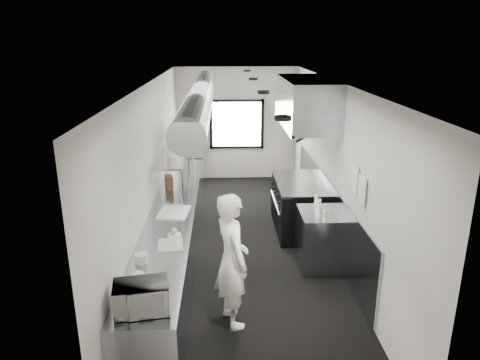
{
  "coord_description": "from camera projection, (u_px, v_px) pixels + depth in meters",
  "views": [
    {
      "loc": [
        -0.35,
        -6.99,
        3.47
      ],
      "look_at": [
        -0.08,
        -0.2,
        1.28
      ],
      "focal_mm": 33.23,
      "sensor_mm": 36.0,
      "label": 1
    }
  ],
  "objects": [
    {
      "name": "wall_back",
      "position": [
        237.0,
        124.0,
        11.1
      ],
      "size": [
        3.0,
        0.02,
        2.8
      ],
      "primitive_type": "cube",
      "color": "beige",
      "rests_on": "floor"
    },
    {
      "name": "wall_right",
      "position": [
        335.0,
        168.0,
        7.35
      ],
      "size": [
        0.02,
        8.0,
        2.8
      ],
      "primitive_type": "cube",
      "color": "beige",
      "rests_on": "floor"
    },
    {
      "name": "wall_cladding",
      "position": [
        326.0,
        209.0,
        7.9
      ],
      "size": [
        0.03,
        5.5,
        1.1
      ],
      "primitive_type": "cube",
      "color": "#949AA2",
      "rests_on": "wall_right"
    },
    {
      "name": "notice_sheet_b",
      "position": [
        362.0,
        191.0,
        5.83
      ],
      "size": [
        0.02,
        0.28,
        0.38
      ],
      "primitive_type": "cube",
      "color": "silver",
      "rests_on": "wall_right"
    },
    {
      "name": "range",
      "position": [
        298.0,
        206.0,
        8.28
      ],
      "size": [
        0.88,
        1.6,
        0.94
      ],
      "color": "black",
      "rests_on": "floor"
    },
    {
      "name": "bottle_station",
      "position": [
        320.0,
        239.0,
        6.96
      ],
      "size": [
        0.65,
        0.8,
        0.9
      ],
      "primitive_type": "cube",
      "color": "#949AA2",
      "rests_on": "floor"
    },
    {
      "name": "pastry",
      "position": [
        174.0,
        231.0,
        6.02
      ],
      "size": [
        0.09,
        0.09,
        0.09
      ],
      "primitive_type": "sphere",
      "color": "tan",
      "rests_on": "small_plate"
    },
    {
      "name": "floor",
      "position": [
        244.0,
        246.0,
        7.72
      ],
      "size": [
        3.0,
        8.0,
        0.01
      ],
      "primitive_type": "cube",
      "color": "black",
      "rests_on": "ground"
    },
    {
      "name": "cutting_board",
      "position": [
        174.0,
        212.0,
        6.81
      ],
      "size": [
        0.49,
        0.62,
        0.02
      ],
      "primitive_type": "cube",
      "rotation": [
        0.0,
        0.0,
        -0.11
      ],
      "color": "silver",
      "rests_on": "prep_counter"
    },
    {
      "name": "hvac_duct",
      "position": [
        201.0,
        96.0,
        7.3
      ],
      "size": [
        0.4,
        6.4,
        0.4
      ],
      "primitive_type": "cylinder",
      "rotation": [
        1.57,
        0.0,
        0.0
      ],
      "color": "gray",
      "rests_on": "ceiling"
    },
    {
      "name": "microwave",
      "position": [
        141.0,
        297.0,
        4.33
      ],
      "size": [
        0.55,
        0.45,
        0.3
      ],
      "primitive_type": "imported",
      "rotation": [
        0.0,
        0.0,
        0.17
      ],
      "color": "silver",
      "rests_on": "prep_counter"
    },
    {
      "name": "squeeze_bottle_a",
      "position": [
        325.0,
        215.0,
        6.49
      ],
      "size": [
        0.06,
        0.06,
        0.17
      ],
      "primitive_type": "cylinder",
      "rotation": [
        0.0,
        0.0,
        -0.06
      ],
      "color": "silver",
      "rests_on": "bottle_station"
    },
    {
      "name": "squeeze_bottle_b",
      "position": [
        319.0,
        211.0,
        6.62
      ],
      "size": [
        0.09,
        0.09,
        0.2
      ],
      "primitive_type": "cylinder",
      "rotation": [
        0.0,
        0.0,
        -0.42
      ],
      "color": "silver",
      "rests_on": "bottle_station"
    },
    {
      "name": "far_work_table",
      "position": [
        190.0,
        170.0,
        10.59
      ],
      "size": [
        0.7,
        1.2,
        0.9
      ],
      "primitive_type": "cube",
      "color": "#949AA2",
      "rests_on": "floor"
    },
    {
      "name": "wall_left",
      "position": [
        153.0,
        170.0,
        7.24
      ],
      "size": [
        0.02,
        8.0,
        2.8
      ],
      "primitive_type": "cube",
      "color": "beige",
      "rests_on": "floor"
    },
    {
      "name": "newspaper",
      "position": [
        171.0,
        244.0,
        5.76
      ],
      "size": [
        0.36,
        0.43,
        0.01
      ],
      "primitive_type": "cube",
      "rotation": [
        0.0,
        0.0,
        0.11
      ],
      "color": "silver",
      "rests_on": "prep_counter"
    },
    {
      "name": "small_plate",
      "position": [
        174.0,
        235.0,
        6.04
      ],
      "size": [
        0.21,
        0.21,
        0.02
      ],
      "primitive_type": "cylinder",
      "rotation": [
        0.0,
        0.0,
        0.13
      ],
      "color": "white",
      "rests_on": "prep_counter"
    },
    {
      "name": "squeeze_bottle_d",
      "position": [
        319.0,
        205.0,
        6.9
      ],
      "size": [
        0.07,
        0.07,
        0.18
      ],
      "primitive_type": "cylinder",
      "rotation": [
        0.0,
        0.0,
        -0.16
      ],
      "color": "silver",
      "rests_on": "bottle_station"
    },
    {
      "name": "deli_tub_b",
      "position": [
        141.0,
        258.0,
        5.3
      ],
      "size": [
        0.19,
        0.19,
        0.11
      ],
      "primitive_type": "cylinder",
      "rotation": [
        0.0,
        0.0,
        0.22
      ],
      "color": "beige",
      "rests_on": "prep_counter"
    },
    {
      "name": "squeeze_bottle_e",
      "position": [
        316.0,
        200.0,
        7.1
      ],
      "size": [
        0.07,
        0.07,
        0.18
      ],
      "primitive_type": "cylinder",
      "rotation": [
        0.0,
        0.0,
        0.16
      ],
      "color": "silver",
      "rests_on": "bottle_station"
    },
    {
      "name": "pass_shelf",
      "position": [
        177.0,
        148.0,
        8.16
      ],
      "size": [
        0.45,
        3.0,
        0.68
      ],
      "color": "#949AA2",
      "rests_on": "prep_counter"
    },
    {
      "name": "plate_stack_b",
      "position": [
        174.0,
        140.0,
        7.88
      ],
      "size": [
        0.34,
        0.34,
        0.33
      ],
      "primitive_type": "cylinder",
      "rotation": [
        0.0,
        0.0,
        0.41
      ],
      "color": "white",
      "rests_on": "pass_shelf"
    },
    {
      "name": "exhaust_hood",
      "position": [
        306.0,
        103.0,
        7.7
      ],
      "size": [
        0.81,
        2.2,
        0.88
      ],
      "color": "#949AA2",
      "rests_on": "ceiling"
    },
    {
      "name": "notice_sheet_a",
      "position": [
        355.0,
        179.0,
        6.15
      ],
      "size": [
        0.02,
        0.28,
        0.38
      ],
      "primitive_type": "cube",
      "color": "silver",
      "rests_on": "wall_right"
    },
    {
      "name": "deli_tub_a",
      "position": [
        138.0,
        278.0,
        4.87
      ],
      "size": [
        0.14,
        0.14,
        0.1
      ],
      "primitive_type": "cylinder",
      "rotation": [
        0.0,
        0.0,
        0.01
      ],
      "color": "beige",
      "rests_on": "prep_counter"
    },
    {
      "name": "wall_front",
      "position": [
        269.0,
        313.0,
        3.49
      ],
      "size": [
        3.0,
        0.02,
        2.8
      ],
      "primitive_type": "cube",
      "color": "beige",
      "rests_on": "floor"
    },
    {
      "name": "line_cook",
      "position": [
        232.0,
        260.0,
        5.43
      ],
      "size": [
        0.61,
        0.74,
        1.73
      ],
      "primitive_type": "imported",
      "rotation": [
        0.0,
        0.0,
        1.92
      ],
      "color": "white",
      "rests_on": "floor"
    },
    {
      "name": "prep_counter",
      "position": [
        174.0,
        236.0,
        7.07
      ],
      "size": [
        0.7,
        6.0,
        0.9
      ],
      "primitive_type": "cube",
      "color": "#949AA2",
      "rests_on": "floor"
    },
    {
      "name": "squeeze_bottle_c",
      "position": [
        318.0,
        207.0,
        6.82
      ],
      "size": [
        0.07,
        0.07,
        0.18
      ],
      "primitive_type": "cylinder",
      "rotation": [
        0.0,
        0.0,
        -0.25
      ],
      "color": "silver",
      "rests_on": "bottle_station"
    },
    {
      "name": "service_window",
      "position": [
        237.0,
        124.0,
        11.07
      ],
      "size": [
        1.36,
        0.05,
        1.25
      ],
      "color": "white",
      "rests_on": "wall_back"
    },
    {
      "name": "ceiling",
      "position": [
        245.0,
        83.0,
        6.87
      ],
      "size": [
        3.0,
        8.0,
        0.01
      ],
      "primitive_type": "cube",
      "color": "silver",
      "rests_on": "wall_back"
    },
    {
      "name": "knife_block",
      "position": [
        169.0,
        182.0,
        7.86
      ],
      "size": [
        0.17,
        0.25,
        0.25
      ],
      "primitive_type": "cube",
      "rotation": [
        0.0,
        0.0,
        0.35
      ],
      "color": "brown",
      "rests_on": "prep_counter"
    },
    {
      "name": "plate_stack_d",
      "position": [
        181.0,
        129.0,
        8.81
      ],
      "size": [
        0.25,
        0.25,
        0.33
      ],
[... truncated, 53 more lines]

